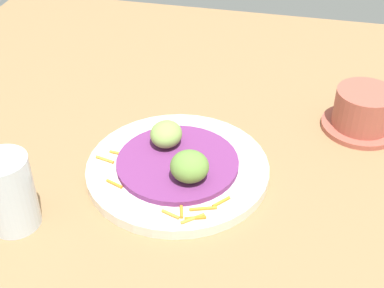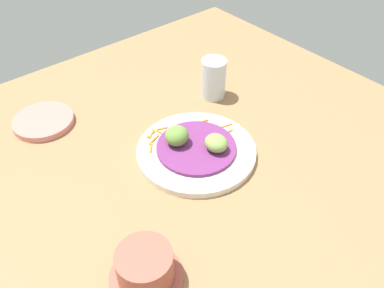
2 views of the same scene
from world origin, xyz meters
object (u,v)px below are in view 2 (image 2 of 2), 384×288
Objects in this scene: main_plate at (196,151)px; guac_scoop_center at (216,143)px; terracotta_bowl at (145,268)px; guac_scoop_left at (177,136)px; side_plate_small at (43,121)px; water_glass at (213,78)px.

guac_scoop_center is at bearing -53.43° from main_plate.
main_plate is at bearing 34.35° from terracotta_bowl.
main_plate is 29.86cm from terracotta_bowl.
guac_scoop_left is (-2.44, 3.29, 3.50)cm from main_plate.
water_glass is (37.14, -16.45, 4.17)cm from side_plate_small.
main_plate is at bearing -53.43° from guac_scoop_left.
main_plate is at bearing -141.32° from water_glass.
guac_scoop_center is at bearing 26.57° from terracotta_bowl.
guac_scoop_left is 8.19cm from guac_scoop_center.
terracotta_bowl is at bearing -145.65° from main_plate.
guac_scoop_center is at bearing -130.78° from water_glass.
terracotta_bowl is (-22.14, -20.08, -1.22)cm from guac_scoop_left.
guac_scoop_center is 0.36× the size of side_plate_small.
guac_scoop_left is 0.43× the size of terracotta_bowl.
guac_scoop_left is 1.01× the size of guac_scoop_center.
guac_scoop_left is 0.37× the size of side_plate_small.
water_glass is at bearing 49.22° from guac_scoop_center.
side_plate_small is 47.15cm from terracotta_bowl.
main_plate is 2.12× the size of terracotta_bowl.
terracotta_bowl reaches higher than guac_scoop_left.
side_plate_small is at bearing 123.40° from guac_scoop_left.
guac_scoop_center is 22.37cm from water_glass.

